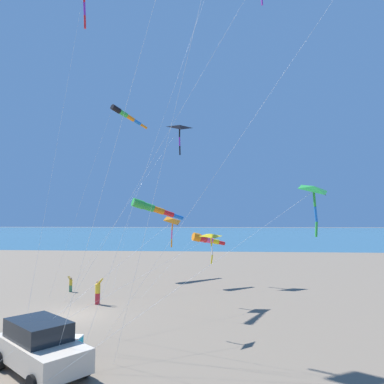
{
  "coord_description": "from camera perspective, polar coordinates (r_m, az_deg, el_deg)",
  "views": [
    {
      "loc": [
        -20.76,
        -8.89,
        5.62
      ],
      "look_at": [
        0.53,
        -7.1,
        7.38
      ],
      "focal_mm": 33.04,
      "sensor_mm": 36.0,
      "label": 1
    }
  ],
  "objects": [
    {
      "name": "kite_delta_white_trailing",
      "position": [
        36.18,
        -2.01,
        10.37
      ],
      "size": [
        11.14,
        8.18,
        15.58
      ],
      "color": "black",
      "rests_on": "ground_plane"
    },
    {
      "name": "kite_windsock_long_streamer_right",
      "position": [
        31.27,
        2.05,
        -7.6
      ],
      "size": [
        6.11,
        6.3,
        4.63
      ],
      "color": "orange",
      "rests_on": "ground_plane"
    },
    {
      "name": "kite_delta_long_streamer_left",
      "position": [
        18.52,
        -3.17,
        -4.77
      ],
      "size": [
        7.79,
        6.51,
        5.89
      ],
      "color": "orange",
      "rests_on": "ground_plane"
    },
    {
      "name": "ocean_water_strip",
      "position": [
        186.05,
        2.08,
        -6.43
      ],
      "size": [
        240.0,
        600.0,
        0.01
      ],
      "primitive_type": "cube",
      "color": "#386B84",
      "rests_on": "ground_plane"
    },
    {
      "name": "person_child_green_jacket",
      "position": [
        30.57,
        -18.99,
        -13.75
      ],
      "size": [
        0.29,
        0.37,
        1.25
      ],
      "color": "#3D7F51",
      "rests_on": "ground_plane"
    },
    {
      "name": "cooler_box",
      "position": [
        18.06,
        -18.12,
        -21.89
      ],
      "size": [
        0.62,
        0.42,
        0.42
      ],
      "color": "#1EB7C6",
      "rests_on": "ground_plane"
    },
    {
      "name": "kite_windsock_rainbow_low_near",
      "position": [
        27.47,
        -10.75,
        12.11
      ],
      "size": [
        3.01,
        6.73,
        14.06
      ],
      "color": "black",
      "rests_on": "ground_plane"
    },
    {
      "name": "parked_car",
      "position": [
        15.47,
        -23.25,
        -21.88
      ],
      "size": [
        4.1,
        4.53,
        1.85
      ],
      "color": "beige",
      "rests_on": "ground_plane"
    },
    {
      "name": "person_adult_flyer",
      "position": [
        25.62,
        -14.96,
        -15.05
      ],
      "size": [
        0.4,
        0.51,
        1.74
      ],
      "color": "#B72833",
      "rests_on": "ground_plane"
    },
    {
      "name": "kite_delta_yellow_midlevel",
      "position": [
        16.0,
        19.1,
        0.25
      ],
      "size": [
        5.56,
        11.21,
        7.3
      ],
      "color": "green",
      "rests_on": "ground_plane"
    },
    {
      "name": "kite_delta_blue_topmost",
      "position": [
        24.3,
        3.04,
        -7.16
      ],
      "size": [
        12.5,
        9.39,
        4.83
      ],
      "color": "yellow",
      "rests_on": "ground_plane"
    },
    {
      "name": "kite_windsock_black_fish_shape",
      "position": [
        36.19,
        -6.58,
        -2.58
      ],
      "size": [
        8.18,
        5.16,
        7.93
      ],
      "color": "green",
      "rests_on": "ground_plane"
    },
    {
      "name": "ground_plane",
      "position": [
        23.27,
        -18.82,
        -18.43
      ],
      "size": [
        600.0,
        600.0,
        0.0
      ],
      "primitive_type": "plane",
      "color": "#756654"
    }
  ]
}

